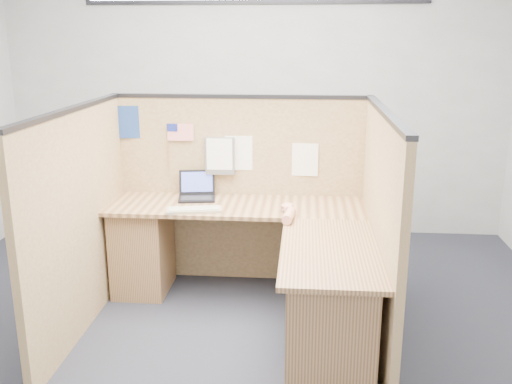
# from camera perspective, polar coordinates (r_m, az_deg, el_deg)

# --- Properties ---
(floor) EXTENTS (5.00, 5.00, 0.00)m
(floor) POSITION_cam_1_polar(r_m,az_deg,el_deg) (4.01, -3.04, -14.14)
(floor) COLOR black
(floor) RESTS_ON ground
(wall_back) EXTENTS (5.00, 0.00, 5.00)m
(wall_back) POSITION_cam_1_polar(r_m,az_deg,el_deg) (5.75, -0.14, 9.69)
(wall_back) COLOR #97999B
(wall_back) RESTS_ON floor
(wall_front) EXTENTS (5.00, 0.00, 5.00)m
(wall_front) POSITION_cam_1_polar(r_m,az_deg,el_deg) (1.42, -16.50, -9.17)
(wall_front) COLOR #97999B
(wall_front) RESTS_ON floor
(cubicle_partitions) EXTENTS (2.06, 1.83, 1.53)m
(cubicle_partitions) POSITION_cam_1_polar(r_m,az_deg,el_deg) (4.09, -2.38, -1.76)
(cubicle_partitions) COLOR brown
(cubicle_partitions) RESTS_ON floor
(l_desk) EXTENTS (1.95, 1.75, 0.73)m
(l_desk) POSITION_cam_1_polar(r_m,az_deg,el_deg) (4.07, 0.02, -7.47)
(l_desk) COLOR brown
(l_desk) RESTS_ON floor
(laptop) EXTENTS (0.31, 0.31, 0.20)m
(laptop) POSITION_cam_1_polar(r_m,az_deg,el_deg) (4.53, -5.83, 0.05)
(laptop) COLOR black
(laptop) RESTS_ON l_desk
(keyboard) EXTENTS (0.42, 0.21, 0.03)m
(keyboard) POSITION_cam_1_polar(r_m,az_deg,el_deg) (4.19, -6.23, -1.78)
(keyboard) COLOR gray
(keyboard) RESTS_ON l_desk
(mouse) EXTENTS (0.11, 0.07, 0.04)m
(mouse) POSITION_cam_1_polar(r_m,az_deg,el_deg) (4.16, 3.21, -1.72)
(mouse) COLOR #B5B5B9
(mouse) RESTS_ON l_desk
(hand_forearm) EXTENTS (0.10, 0.37, 0.08)m
(hand_forearm) POSITION_cam_1_polar(r_m,az_deg,el_deg) (4.03, 3.29, -2.08)
(hand_forearm) COLOR tan
(hand_forearm) RESTS_ON l_desk
(blue_poster) EXTENTS (0.19, 0.03, 0.26)m
(blue_poster) POSITION_cam_1_polar(r_m,az_deg,el_deg) (4.68, -12.43, 6.84)
(blue_poster) COLOR navy
(blue_poster) RESTS_ON cubicle_partitions
(american_flag) EXTENTS (0.22, 0.01, 0.37)m
(american_flag) POSITION_cam_1_polar(r_m,az_deg,el_deg) (4.58, -7.89, 5.77)
(american_flag) COLOR olive
(american_flag) RESTS_ON cubicle_partitions
(file_holder) EXTENTS (0.23, 0.05, 0.30)m
(file_holder) POSITION_cam_1_polar(r_m,az_deg,el_deg) (4.54, -3.63, 3.64)
(file_holder) COLOR slate
(file_holder) RESTS_ON cubicle_partitions
(paper_left) EXTENTS (0.22, 0.02, 0.28)m
(paper_left) POSITION_cam_1_polar(r_m,az_deg,el_deg) (4.54, -1.75, 3.91)
(paper_left) COLOR white
(paper_left) RESTS_ON cubicle_partitions
(paper_right) EXTENTS (0.21, 0.02, 0.26)m
(paper_right) POSITION_cam_1_polar(r_m,az_deg,el_deg) (4.52, 4.92, 3.23)
(paper_right) COLOR white
(paper_right) RESTS_ON cubicle_partitions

